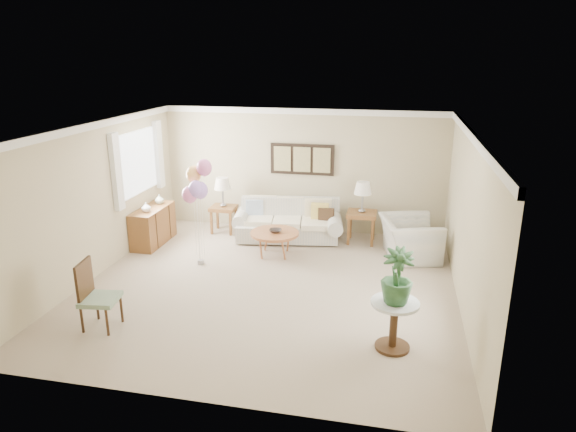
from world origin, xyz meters
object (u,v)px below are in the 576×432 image
object	(u,v)px
sofa	(288,224)
balloon_cluster	(197,184)
accent_chair	(95,294)
coffee_table	(275,234)
armchair	(410,238)

from	to	relation	value
sofa	balloon_cluster	size ratio (longest dim) A/B	1.22
sofa	accent_chair	distance (m)	4.47
coffee_table	balloon_cluster	distance (m)	1.77
accent_chair	balloon_cluster	xyz separation A→B (m)	(0.59, 2.41, 1.01)
armchair	balloon_cluster	world-z (taller)	balloon_cluster
coffee_table	balloon_cluster	size ratio (longest dim) A/B	0.47
coffee_table	accent_chair	bearing A→B (deg)	-119.94
sofa	armchair	bearing A→B (deg)	-11.74
coffee_table	armchair	xyz separation A→B (m)	(2.49, 0.43, -0.06)
accent_chair	balloon_cluster	bearing A→B (deg)	76.20
armchair	accent_chair	distance (m)	5.57
sofa	armchair	size ratio (longest dim) A/B	2.07
sofa	coffee_table	world-z (taller)	sofa
sofa	accent_chair	world-z (taller)	accent_chair
accent_chair	balloon_cluster	size ratio (longest dim) A/B	0.50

